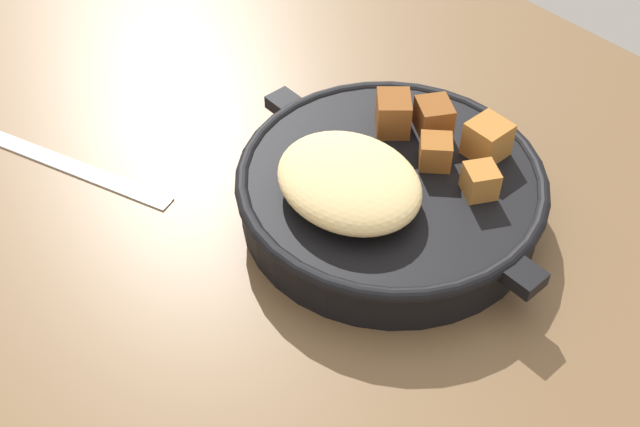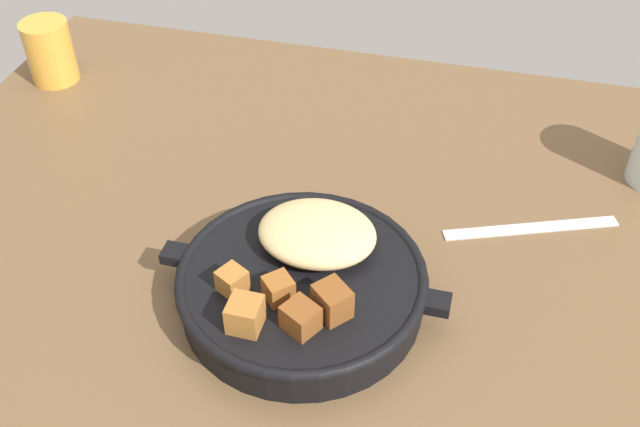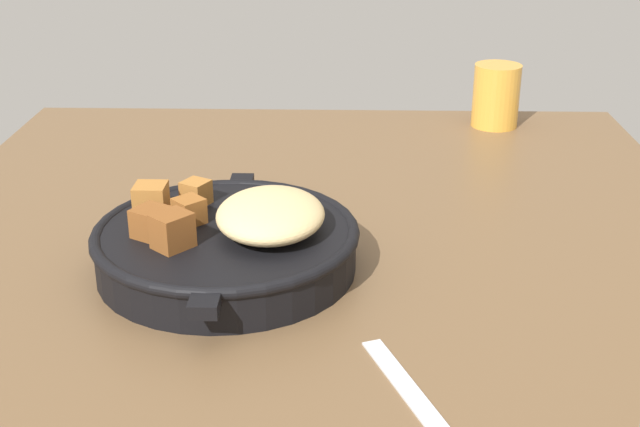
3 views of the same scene
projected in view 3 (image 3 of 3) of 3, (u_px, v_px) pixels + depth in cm
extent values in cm
cube|color=brown|center=(309.00, 295.00, 78.13)|extent=(111.90, 86.00, 2.40)
cylinder|color=black|center=(227.00, 249.00, 79.59)|extent=(24.31, 24.31, 4.17)
torus|color=black|center=(226.00, 232.00, 78.89)|extent=(25.02, 25.02, 1.20)
cube|color=black|center=(204.00, 306.00, 66.75)|extent=(2.64, 2.40, 1.20)
cube|color=black|center=(242.00, 183.00, 91.26)|extent=(2.64, 2.40, 1.20)
ellipsoid|color=#DBBC7F|center=(271.00, 214.00, 77.56)|extent=(12.06, 9.99, 3.38)
cube|color=brown|center=(172.00, 231.00, 74.50)|extent=(4.21, 4.17, 3.20)
cube|color=#935623|center=(189.00, 211.00, 79.52)|extent=(3.49, 3.49, 2.45)
cube|color=#A86B2D|center=(196.00, 193.00, 83.71)|extent=(3.27, 3.26, 2.42)
cube|color=brown|center=(151.00, 222.00, 76.80)|extent=(3.94, 3.84, 2.72)
cube|color=#A86B2D|center=(151.00, 200.00, 81.28)|extent=(3.01, 3.07, 3.04)
cube|color=silver|center=(427.00, 413.00, 59.63)|extent=(19.34, 8.83, 0.36)
cylinder|color=gold|center=(496.00, 96.00, 119.92)|extent=(6.59, 6.59, 8.86)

